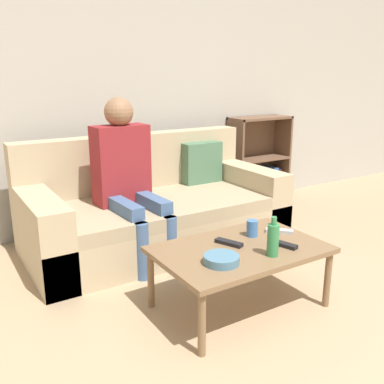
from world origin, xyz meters
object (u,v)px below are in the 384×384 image
object	(u,v)px
snack_bowl	(221,259)
tv_remote_0	(229,243)
person_adult	(126,169)
bottle	(273,239)
coffee_table	(240,253)
cup_near	(252,228)
tv_remote_2	(283,244)
bookshelf	(257,171)
tv_remote_1	(279,231)
couch	(155,211)

from	to	relation	value
snack_bowl	tv_remote_0	bearing A→B (deg)	44.90
person_adult	bottle	size ratio (longest dim) A/B	5.27
coffee_table	cup_near	world-z (taller)	cup_near
tv_remote_2	cup_near	bearing A→B (deg)	86.12
tv_remote_0	bookshelf	bearing A→B (deg)	23.17
cup_near	coffee_table	bearing A→B (deg)	-148.94
tv_remote_0	bottle	world-z (taller)	bottle
tv_remote_0	tv_remote_1	world-z (taller)	same
tv_remote_1	person_adult	bearing A→B (deg)	74.81
tv_remote_2	couch	bearing A→B (deg)	81.74
couch	cup_near	bearing A→B (deg)	-82.42
coffee_table	snack_bowl	bearing A→B (deg)	-151.60
tv_remote_0	tv_remote_1	distance (m)	0.39
cup_near	tv_remote_0	distance (m)	0.21
tv_remote_0	tv_remote_2	bearing A→B (deg)	-58.48
bookshelf	tv_remote_1	xyz separation A→B (m)	(-1.16, -1.59, 0.06)
bookshelf	tv_remote_1	world-z (taller)	bookshelf
couch	bookshelf	world-z (taller)	bookshelf
tv_remote_0	tv_remote_2	xyz separation A→B (m)	(0.25, -0.18, 0.00)
person_adult	tv_remote_2	bearing A→B (deg)	-71.32
couch	snack_bowl	world-z (taller)	couch
bookshelf	coffee_table	size ratio (longest dim) A/B	0.94
bookshelf	person_adult	distance (m)	1.88
cup_near	tv_remote_2	size ratio (longest dim) A/B	0.57
cup_near	bottle	xyz separation A→B (m)	(-0.09, -0.29, 0.04)
tv_remote_1	snack_bowl	bearing A→B (deg)	150.90
tv_remote_0	bottle	bearing A→B (deg)	-88.58
person_adult	tv_remote_2	xyz separation A→B (m)	(0.46, -1.17, -0.28)
cup_near	bottle	bearing A→B (deg)	-107.69
person_adult	tv_remote_2	world-z (taller)	person_adult
couch	bookshelf	xyz separation A→B (m)	(1.49, 0.50, 0.06)
tv_remote_1	tv_remote_2	xyz separation A→B (m)	(-0.13, -0.17, 0.00)
cup_near	tv_remote_1	bearing A→B (deg)	-14.33
bookshelf	tv_remote_2	world-z (taller)	bookshelf
couch	snack_bowl	size ratio (longest dim) A/B	10.53
couch	person_adult	size ratio (longest dim) A/B	1.70
couch	cup_near	size ratio (longest dim) A/B	19.81
coffee_table	tv_remote_2	bearing A→B (deg)	-27.70
tv_remote_1	snack_bowl	distance (m)	0.60
couch	tv_remote_2	distance (m)	1.28
couch	bookshelf	bearing A→B (deg)	18.65
person_adult	bottle	xyz separation A→B (m)	(0.32, -1.24, -0.20)
tv_remote_0	snack_bowl	distance (m)	0.26
cup_near	tv_remote_1	xyz separation A→B (m)	(0.18, -0.05, -0.04)
bottle	couch	bearing A→B (deg)	92.02
tv_remote_0	bottle	xyz separation A→B (m)	(0.11, -0.25, 0.08)
couch	person_adult	distance (m)	0.49
snack_bowl	coffee_table	bearing A→B (deg)	28.40
bookshelf	bottle	world-z (taller)	bookshelf
bookshelf	tv_remote_0	size ratio (longest dim) A/B	5.19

